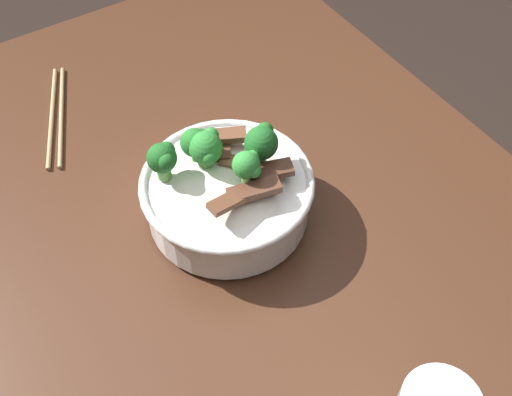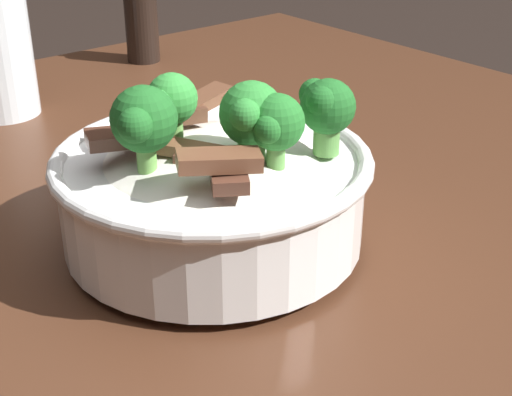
# 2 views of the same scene
# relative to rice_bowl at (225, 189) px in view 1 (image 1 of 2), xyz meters

# --- Properties ---
(dining_table) EXTENTS (1.14, 1.00, 0.80)m
(dining_table) POSITION_rel_rice_bowl_xyz_m (0.01, -0.07, -0.18)
(dining_table) COLOR #472819
(dining_table) RESTS_ON ground
(rice_bowl) EXTENTS (0.24, 0.24, 0.14)m
(rice_bowl) POSITION_rel_rice_bowl_xyz_m (0.00, 0.00, 0.00)
(rice_bowl) COLOR white
(rice_bowl) RESTS_ON dining_table
(chopsticks_pair) EXTENTS (0.23, 0.11, 0.01)m
(chopsticks_pair) POSITION_rel_rice_bowl_xyz_m (-0.32, -0.13, -0.05)
(chopsticks_pair) COLOR tan
(chopsticks_pair) RESTS_ON dining_table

